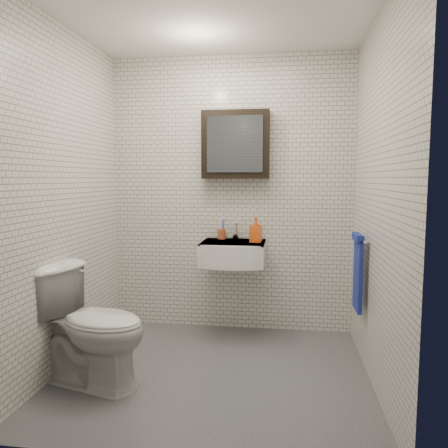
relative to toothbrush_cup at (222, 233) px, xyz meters
name	(u,v)px	position (x,y,z in m)	size (l,w,h in m)	color
ground	(213,373)	(0.08, -0.94, -0.90)	(2.20, 2.00, 0.01)	#484B4F
room_shell	(213,169)	(0.08, -0.94, 0.57)	(2.22, 2.02, 2.51)	silver
washbasin	(233,253)	(0.13, -0.21, -0.15)	(0.55, 0.50, 0.20)	white
faucet	(235,232)	(0.13, -0.01, 0.02)	(0.06, 0.20, 0.15)	silver
mirror_cabinet	(236,145)	(0.13, -0.01, 0.80)	(0.60, 0.15, 0.60)	black
towel_rail	(358,269)	(1.12, -0.59, -0.18)	(0.09, 0.30, 0.58)	silver
toothbrush_cup	(222,233)	(0.00, 0.00, 0.00)	(0.08, 0.08, 0.20)	#9C4927
soap_bottle	(256,230)	(0.32, -0.16, 0.06)	(0.10, 0.10, 0.22)	#E65518
toilet	(91,325)	(-0.72, -1.20, -0.49)	(0.46, 0.80, 0.82)	silver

